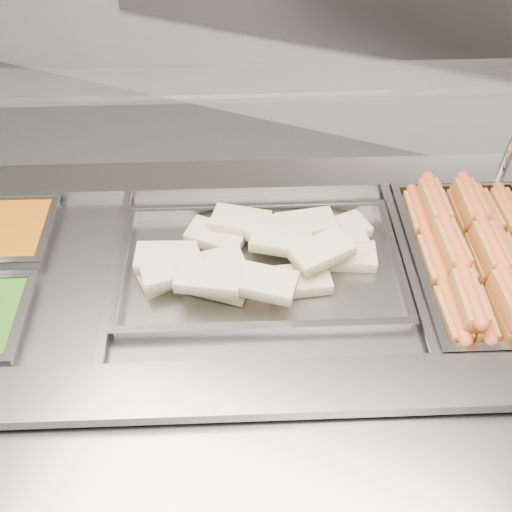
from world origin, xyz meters
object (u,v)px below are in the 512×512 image
(steam_counter, at_px, (240,362))
(pan_hotdogs, at_px, (479,267))
(pan_wraps, at_px, (260,269))
(sneeze_guard, at_px, (231,85))

(steam_counter, distance_m, pan_hotdogs, 0.80)
(pan_hotdogs, xyz_separation_m, pan_wraps, (-0.56, -0.24, 0.02))
(steam_counter, height_order, pan_wraps, pan_wraps)
(sneeze_guard, xyz_separation_m, pan_wraps, (0.15, -0.19, -0.42))
(sneeze_guard, bearing_deg, pan_hotdogs, 4.13)
(sneeze_guard, relative_size, pan_wraps, 2.08)
(steam_counter, height_order, sneeze_guard, sneeze_guard)
(pan_hotdogs, relative_size, pan_wraps, 0.82)
(steam_counter, distance_m, pan_wraps, 0.46)
(pan_hotdogs, bearing_deg, sneeze_guard, -175.87)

